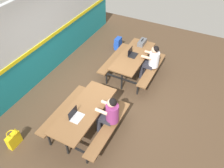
{
  "coord_description": "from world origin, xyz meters",
  "views": [
    {
      "loc": [
        -4.17,
        -2.23,
        4.72
      ],
      "look_at": [
        0.0,
        -0.11,
        0.55
      ],
      "focal_mm": 36.99,
      "sensor_mm": 36.0,
      "label": 1
    }
  ],
  "objects": [
    {
      "name": "backpack_dark",
      "position": [
        2.42,
        0.88,
        0.22
      ],
      "size": [
        0.3,
        0.22,
        0.44
      ],
      "color": "#1E47B2",
      "rests_on": "ground"
    },
    {
      "name": "student_further",
      "position": [
        1.33,
        -0.74,
        0.71
      ],
      "size": [
        0.36,
        0.53,
        1.21
      ],
      "color": "#2D2D38",
      "rests_on": "ground"
    },
    {
      "name": "laptop_silver",
      "position": [
        -1.55,
        0.01,
        0.79
      ],
      "size": [
        0.32,
        0.22,
        0.22
      ],
      "color": "silver",
      "rests_on": "picnic_table_left"
    },
    {
      "name": "student_nearer",
      "position": [
        -1.09,
        -0.59,
        0.71
      ],
      "size": [
        0.36,
        0.53,
        1.21
      ],
      "color": "#2D2D38",
      "rests_on": "ground"
    },
    {
      "name": "picnic_table_right",
      "position": [
        1.27,
        -0.18,
        0.58
      ],
      "size": [
        1.92,
        1.56,
        0.74
      ],
      "color": "brown",
      "rests_on": "ground"
    },
    {
      "name": "toolbox_grey",
      "position": [
        1.96,
        -0.19,
        0.81
      ],
      "size": [
        0.4,
        0.18,
        0.18
      ],
      "color": "#595B60",
      "rests_on": "picnic_table_right"
    },
    {
      "name": "laptop_dark",
      "position": [
        1.26,
        -0.15,
        0.79
      ],
      "size": [
        0.32,
        0.22,
        0.22
      ],
      "color": "black",
      "rests_on": "picnic_table_right"
    },
    {
      "name": "tote_bag_bright",
      "position": [
        -2.41,
        1.23,
        0.19
      ],
      "size": [
        0.34,
        0.21,
        0.43
      ],
      "color": "yellow",
      "rests_on": "ground"
    },
    {
      "name": "accent_backdrop",
      "position": [
        0.0,
        2.29,
        1.25
      ],
      "size": [
        8.0,
        0.14,
        2.6
      ],
      "color": "teal",
      "rests_on": "ground"
    },
    {
      "name": "picnic_table_left",
      "position": [
        -1.27,
        -0.03,
        0.58
      ],
      "size": [
        1.92,
        1.56,
        0.74
      ],
      "color": "brown",
      "rests_on": "ground"
    },
    {
      "name": "ground_plane",
      "position": [
        0.0,
        0.0,
        -0.01
      ],
      "size": [
        10.0,
        10.0,
        0.02
      ],
      "primitive_type": "cube",
      "color": "#4C3826"
    }
  ]
}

